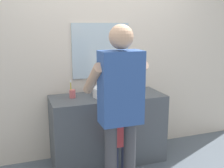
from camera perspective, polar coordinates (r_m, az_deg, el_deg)
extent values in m
cube|color=beige|center=(3.35, -2.69, 7.38)|extent=(4.40, 0.08, 2.70)
cube|color=silver|center=(3.30, -2.43, 7.16)|extent=(0.72, 0.02, 0.67)
cube|color=#4C5156|center=(3.28, -0.88, -9.60)|extent=(1.35, 0.54, 0.83)
cylinder|color=white|center=(3.11, -0.79, -1.67)|extent=(0.37, 0.37, 0.11)
cylinder|color=silver|center=(3.11, -0.80, -1.57)|extent=(0.30, 0.30, 0.09)
cylinder|color=#B7BABF|center=(3.32, -2.08, -0.14)|extent=(0.03, 0.03, 0.18)
cylinder|color=#B7BABF|center=(3.24, -1.78, 1.02)|extent=(0.02, 0.12, 0.02)
cylinder|color=#B7BABF|center=(3.31, -3.23, -1.32)|extent=(0.04, 0.04, 0.05)
cylinder|color=#B7BABF|center=(3.35, -0.93, -1.13)|extent=(0.04, 0.04, 0.05)
cylinder|color=#D86666|center=(3.08, -8.51, -2.09)|extent=(0.07, 0.07, 0.09)
cylinder|color=yellow|center=(3.06, -8.82, -1.18)|extent=(0.01, 0.03, 0.17)
cube|color=white|center=(3.04, -8.88, 0.56)|extent=(0.01, 0.02, 0.02)
cylinder|color=#2D334C|center=(3.01, 0.81, -16.46)|extent=(0.06, 0.06, 0.39)
cylinder|color=#2D334C|center=(3.04, 2.59, -16.15)|extent=(0.06, 0.06, 0.39)
cube|color=#B7383D|center=(2.87, 1.75, -9.98)|extent=(0.19, 0.11, 0.34)
sphere|color=#A87A5B|center=(2.79, 1.78, -5.56)|extent=(0.11, 0.11, 0.11)
cylinder|color=#A87A5B|center=(2.90, -0.86, -9.08)|extent=(0.05, 0.23, 0.18)
cylinder|color=#A87A5B|center=(2.97, 3.07, -8.56)|extent=(0.05, 0.23, 0.18)
cylinder|color=#47474C|center=(2.62, -0.27, -16.50)|extent=(0.12, 0.12, 0.77)
cylinder|color=#47474C|center=(2.68, 3.78, -15.80)|extent=(0.12, 0.12, 0.77)
cube|color=#33569E|center=(2.38, 1.90, -0.83)|extent=(0.38, 0.22, 0.67)
sphere|color=#D8A884|center=(2.32, 1.98, 10.12)|extent=(0.22, 0.22, 0.22)
cylinder|color=#D8A884|center=(2.47, -4.14, 1.01)|extent=(0.09, 0.46, 0.36)
cylinder|color=#D8A884|center=(2.61, 4.84, 1.64)|extent=(0.09, 0.46, 0.36)
cylinder|color=yellow|center=(2.80, 3.31, -1.23)|extent=(0.01, 0.14, 0.03)
cube|color=white|center=(2.87, 2.73, -0.66)|extent=(0.01, 0.02, 0.02)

